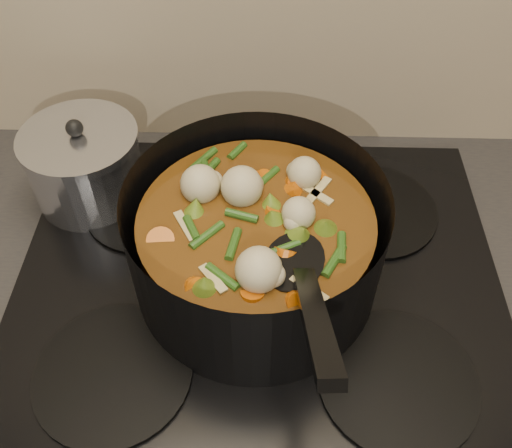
{
  "coord_description": "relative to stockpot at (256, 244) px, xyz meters",
  "views": [
    {
      "loc": [
        0.01,
        1.51,
        1.53
      ],
      "look_at": [
        -0.0,
        1.94,
        1.04
      ],
      "focal_mm": 40.0,
      "sensor_mm": 36.0,
      "label": 1
    }
  ],
  "objects": [
    {
      "name": "stockpot",
      "position": [
        0.0,
        0.0,
        0.0
      ],
      "size": [
        0.34,
        0.42,
        0.22
      ],
      "rotation": [
        0.0,
        0.0,
        -0.13
      ],
      "color": "black",
      "rests_on": "stovetop"
    },
    {
      "name": "counter",
      "position": [
        0.0,
        -0.01,
        -0.54
      ],
      "size": [
        2.64,
        0.64,
        0.91
      ],
      "color": "brown",
      "rests_on": "ground"
    },
    {
      "name": "stovetop",
      "position": [
        0.0,
        -0.01,
        -0.08
      ],
      "size": [
        0.62,
        0.54,
        0.03
      ],
      "color": "black",
      "rests_on": "counter"
    },
    {
      "name": "saucepan",
      "position": [
        -0.24,
        0.15,
        -0.01
      ],
      "size": [
        0.16,
        0.16,
        0.13
      ],
      "rotation": [
        0.0,
        0.0,
        -0.17
      ],
      "color": "silver",
      "rests_on": "stovetop"
    }
  ]
}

